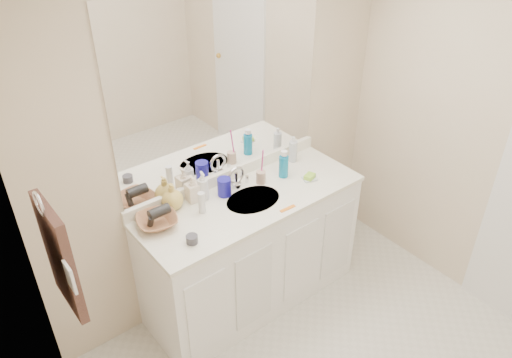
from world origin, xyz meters
name	(u,v)px	position (x,y,z in m)	size (l,w,h in m)	color
wall_back	(224,138)	(0.00, 1.30, 1.20)	(2.60, 0.02, 2.40)	beige
vanity_cabinet	(251,252)	(0.00, 1.02, 0.42)	(1.50, 0.55, 0.85)	white
countertop	(251,200)	(0.00, 1.02, 0.86)	(1.52, 0.57, 0.03)	white
backsplash	(227,175)	(0.00, 1.29, 0.92)	(1.52, 0.03, 0.08)	white
sink_basin	(253,201)	(0.00, 1.00, 0.87)	(0.37, 0.37, 0.02)	#BBAFA4
faucet	(236,180)	(0.00, 1.18, 0.94)	(0.02, 0.02, 0.11)	silver
mirror	(223,85)	(0.00, 1.29, 1.56)	(1.48, 0.01, 1.20)	white
blue_mug	(224,187)	(-0.11, 1.16, 0.94)	(0.09, 0.09, 0.12)	#18148F
tan_cup	(261,177)	(0.16, 1.12, 0.92)	(0.06, 0.06, 0.09)	tan
toothbrush	(262,163)	(0.17, 1.12, 1.03)	(0.01, 0.01, 0.21)	#EC3E9E
mouthwash_bottle	(284,167)	(0.33, 1.09, 0.96)	(0.06, 0.06, 0.15)	#0D75A6
clear_pump_bottle	(293,151)	(0.52, 1.20, 0.96)	(0.06, 0.06, 0.15)	silver
soap_dish	(309,179)	(0.44, 0.95, 0.89)	(0.09, 0.07, 0.01)	silver
green_soap	(310,176)	(0.44, 0.95, 0.90)	(0.08, 0.05, 0.03)	#96D734
orange_comb	(288,208)	(0.11, 0.79, 0.88)	(0.11, 0.02, 0.00)	orange
dark_jar	(192,239)	(-0.53, 0.89, 0.90)	(0.07, 0.07, 0.05)	#3C3A42
extra_white_bottle	(202,203)	(-0.33, 1.10, 0.95)	(0.04, 0.04, 0.14)	silver
soap_bottle_white	(203,186)	(-0.24, 1.21, 0.98)	(0.08, 0.08, 0.20)	silver
soap_bottle_cream	(193,188)	(-0.30, 1.23, 0.97)	(0.08, 0.08, 0.18)	beige
soap_bottle_yellow	(172,196)	(-0.44, 1.24, 0.97)	(0.14, 0.14, 0.17)	#D4B552
wicker_basket	(157,221)	(-0.61, 1.15, 0.91)	(0.24, 0.24, 0.06)	#965E3C
hair_dryer	(159,212)	(-0.59, 1.15, 0.97)	(0.06, 0.06, 0.13)	black
towel_ring	(39,204)	(-1.27, 0.77, 1.55)	(0.11, 0.11, 0.01)	silver
hand_towel	(60,258)	(-1.25, 0.77, 1.25)	(0.04, 0.32, 0.55)	black
switch_plate	(70,277)	(-1.27, 0.57, 1.30)	(0.01, 0.09, 0.13)	white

